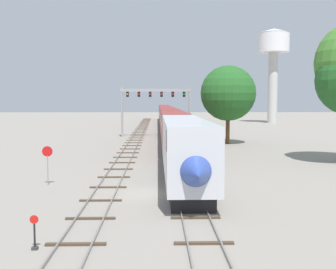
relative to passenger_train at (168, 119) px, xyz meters
The scene contains 9 objects.
ground_plane 55.46m from the passenger_train, 92.07° to the right, with size 400.00×400.00×0.00m, color gray.
track_main 5.29m from the passenger_train, 90.00° to the left, with size 2.60×200.00×0.16m.
track_near 16.52m from the passenger_train, 109.70° to the right, with size 2.60×160.00×0.16m.
passenger_train is the anchor object (origin of this frame).
signal_gantry 11.70m from the passenger_train, 101.68° to the right, with size 12.10×0.49×8.54m.
water_tower 48.32m from the passenger_train, 48.64° to the left, with size 8.65×8.65×25.81m.
switch_stand 66.26m from the passenger_train, 96.15° to the right, with size 0.36×0.24×1.46m.
stop_sign 53.28m from the passenger_train, 100.82° to the right, with size 0.76×0.08×2.88m.
trackside_tree_mid 24.63m from the passenger_train, 70.55° to the right, with size 7.86×7.86×11.16m.
Camera 1 is at (0.01, -27.85, 6.18)m, focal length 45.50 mm.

